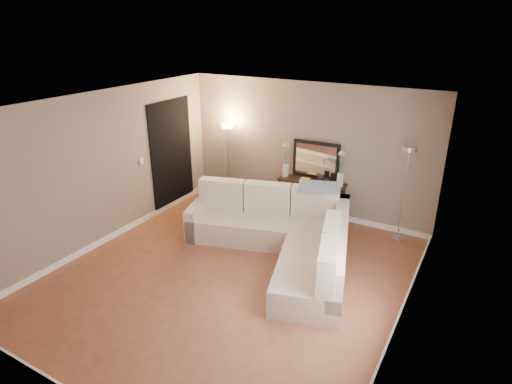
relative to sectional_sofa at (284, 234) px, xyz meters
The scene contains 22 objects.
floor 1.16m from the sectional_sofa, 111.63° to the right, with size 5.00×5.50×0.01m, color #945235.
ceiling 2.50m from the sectional_sofa, 111.63° to the right, with size 5.00×5.50×0.01m, color white.
wall_back 2.02m from the sectional_sofa, 103.11° to the left, with size 5.00×0.02×2.60m, color gray.
wall_front 3.92m from the sectional_sofa, 96.11° to the right, with size 5.00×0.02×2.60m, color gray.
wall_left 3.23m from the sectional_sofa, 160.69° to the right, with size 0.02×5.50×2.60m, color gray.
wall_right 2.52m from the sectional_sofa, 25.88° to the right, with size 0.02×5.50×2.60m, color gray.
baseboard_back 1.79m from the sectional_sofa, 103.30° to the left, with size 5.00×0.03×0.10m, color white.
baseboard_left 3.08m from the sectional_sofa, 160.54° to the right, with size 0.03×5.50×0.10m, color white.
baseboard_right 2.34m from the sectional_sofa, 26.15° to the right, with size 0.03×5.50×0.10m, color white.
doorway 3.05m from the sectional_sofa, 166.76° to the left, with size 0.02×1.20×2.20m, color black.
switch_plate 3.01m from the sectional_sofa, behind, with size 0.02×0.08×0.12m, color white.
sectional_sofa is the anchor object (origin of this frame).
throw_blanket 1.03m from the sectional_sofa, 71.18° to the left, with size 0.70×0.40×0.05m, color gray.
console_table 1.45m from the sectional_sofa, 98.48° to the left, with size 1.31×0.39×0.80m.
leaning_mirror 1.80m from the sectional_sofa, 94.92° to the left, with size 0.92×0.07×0.72m.
table_decor 1.49m from the sectional_sofa, 95.51° to the left, with size 0.55×0.13×0.13m.
flower_vase_left 1.74m from the sectional_sofa, 115.61° to the left, with size 0.15×0.12×0.68m.
flower_vase_right 1.68m from the sectional_sofa, 74.08° to the left, with size 0.15×0.12×0.68m.
floor_lamp_lit 2.67m from the sectional_sofa, 144.02° to the left, with size 0.29×0.29×1.66m.
floor_lamp_unlit 2.28m from the sectional_sofa, 42.77° to the left, with size 0.25×0.25×1.72m.
charcoal_rug 2.38m from the sectional_sofa, 150.34° to the left, with size 1.08×0.81×0.01m, color black.
black_bag 2.44m from the sectional_sofa, 154.78° to the left, with size 0.31×0.22×0.20m, color black.
Camera 1 is at (3.12, -4.66, 3.65)m, focal length 30.00 mm.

